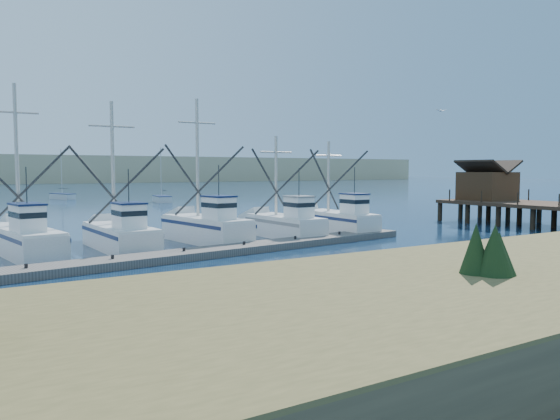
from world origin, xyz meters
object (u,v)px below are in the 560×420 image
Objects in this scene: floating_dock at (200,253)px; sailboat_near at (162,199)px; sailboat_far at (63,196)px; timber_pier at (521,195)px.

sailboat_near reaches higher than floating_dock.
sailboat_near and sailboat_far have the same top height.
timber_pier is at bearing -4.87° from floating_dock.
sailboat_far is at bearing 132.83° from sailboat_near.
sailboat_near reaches higher than timber_pier.
floating_dock is at bearing -177.01° from timber_pier.
sailboat_near is (-15.39, 48.36, -2.07)m from timber_pier.
timber_pier reaches higher than floating_dock.
sailboat_far reaches higher than timber_pier.
floating_dock is 52.39m from sailboat_near.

